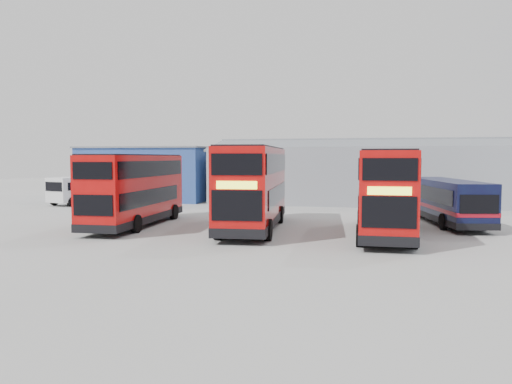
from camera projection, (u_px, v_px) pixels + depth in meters
name	position (u px, v px, depth m)	size (l,w,h in m)	color
ground_plane	(247.00, 230.00, 28.49)	(120.00, 120.00, 0.00)	gray
office_block	(151.00, 173.00, 48.85)	(12.30, 8.32, 5.12)	navy
maintenance_shed	(382.00, 174.00, 46.06)	(30.50, 12.00, 5.89)	#90959D
double_decker_left	(135.00, 191.00, 29.82)	(2.88, 10.26, 4.30)	#B80B0A
double_decker_centre	(254.00, 188.00, 28.45)	(3.56, 11.34, 4.72)	#B80B0A
double_decker_right	(384.00, 193.00, 26.19)	(2.79, 10.67, 4.50)	#B80B0A
single_decker_blue	(447.00, 202.00, 31.00)	(3.99, 10.28, 2.73)	black
panel_van	(80.00, 189.00, 43.79)	(3.62, 5.88, 2.41)	silver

